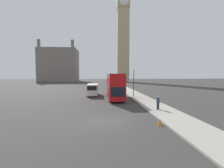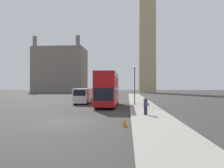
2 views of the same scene
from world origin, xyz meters
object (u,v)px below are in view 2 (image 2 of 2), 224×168
white_van (83,95)px  pedestrian (146,106)px  clock_tower (147,20)px  red_double_decker_bus (108,88)px  street_lamp (135,79)px

white_van → pedestrian: 16.15m
white_van → pedestrian: (8.50, -13.73, -0.32)m
clock_tower → white_van: 69.63m
pedestrian → red_double_decker_bus: bearing=114.0°
white_van → pedestrian: bearing=-58.2°
red_double_decker_bus → street_lamp: (3.65, 0.92, 1.15)m
red_double_decker_bus → clock_tower: bearing=80.5°
clock_tower → red_double_decker_bus: 72.01m
red_double_decker_bus → white_van: size_ratio=1.95×
white_van → street_lamp: street_lamp is taller
white_van → street_lamp: (7.86, -3.20, 2.37)m
street_lamp → red_double_decker_bus: bearing=-165.9°
clock_tower → pedestrian: (-6.66, -74.70, -30.33)m
red_double_decker_bus → white_van: red_double_decker_bus is taller
pedestrian → street_lamp: bearing=93.5°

